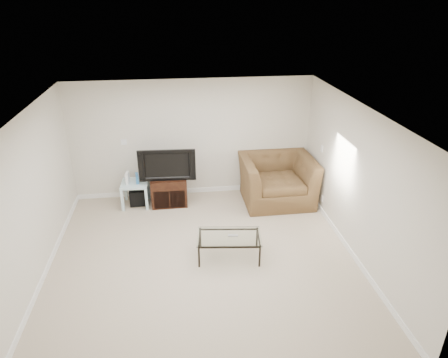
{
  "coord_description": "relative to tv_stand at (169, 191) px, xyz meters",
  "views": [
    {
      "loc": [
        -0.36,
        -5.41,
        4.04
      ],
      "look_at": [
        0.5,
        1.2,
        0.9
      ],
      "focal_mm": 32.0,
      "sensor_mm": 36.0,
      "label": 1
    }
  ],
  "objects": [
    {
      "name": "dvd_player",
      "position": [
        0.0,
        -0.04,
        0.2
      ],
      "size": [
        0.44,
        0.31,
        0.06
      ],
      "primitive_type": "cube",
      "rotation": [
        0.0,
        0.0,
        0.01
      ],
      "color": "black",
      "rests_on": "tv_stand"
    },
    {
      "name": "floor",
      "position": [
        0.54,
        -2.05,
        -0.3
      ],
      "size": [
        5.0,
        5.0,
        0.0
      ],
      "primitive_type": "plane",
      "color": "tan",
      "rests_on": "ground"
    },
    {
      "name": "remote",
      "position": [
        1.04,
        -2.02,
        0.12
      ],
      "size": [
        0.17,
        0.07,
        0.02
      ],
      "primitive_type": "cube",
      "rotation": [
        0.0,
        0.0,
        -0.12
      ],
      "color": "#B2B2B7",
      "rests_on": "coffee_table"
    },
    {
      "name": "side_table",
      "position": [
        -0.69,
        0.04,
        -0.05
      ],
      "size": [
        0.55,
        0.55,
        0.51
      ],
      "primitive_type": null,
      "rotation": [
        0.0,
        0.0,
        -0.03
      ],
      "color": "silver",
      "rests_on": "floor"
    },
    {
      "name": "television",
      "position": [
        0.0,
        -0.03,
        0.63
      ],
      "size": [
        1.06,
        0.26,
        0.65
      ],
      "primitive_type": "imported",
      "rotation": [
        0.0,
        0.0,
        -0.05
      ],
      "color": "black",
      "rests_on": "tv_stand"
    },
    {
      "name": "coffee_table",
      "position": [
        0.97,
        -2.01,
        -0.1
      ],
      "size": [
        1.11,
        0.71,
        0.41
      ],
      "primitive_type": null,
      "rotation": [
        0.0,
        0.0,
        -0.12
      ],
      "color": "black",
      "rests_on": "floor"
    },
    {
      "name": "game_case",
      "position": [
        -0.63,
        0.01,
        0.31
      ],
      "size": [
        0.07,
        0.15,
        0.2
      ],
      "primitive_type": "cube",
      "rotation": [
        0.0,
        0.0,
        0.13
      ],
      "color": "#337FCC",
      "rests_on": "side_table"
    },
    {
      "name": "wall_left",
      "position": [
        -1.96,
        -2.05,
        0.95
      ],
      "size": [
        0.02,
        5.0,
        2.5
      ],
      "primitive_type": "cube",
      "color": "silver",
      "rests_on": "ground"
    },
    {
      "name": "recliner",
      "position": [
        2.25,
        -0.14,
        0.34
      ],
      "size": [
        1.49,
        0.98,
        1.29
      ],
      "primitive_type": "imported",
      "rotation": [
        0.0,
        0.0,
        0.01
      ],
      "color": "#50321D",
      "rests_on": "floor"
    },
    {
      "name": "plate_right_outlet",
      "position": [
        3.03,
        -0.75,
        -0.0
      ],
      "size": [
        0.02,
        0.08,
        0.12
      ],
      "primitive_type": "cube",
      "color": "white",
      "rests_on": "wall_right"
    },
    {
      "name": "game_console",
      "position": [
        -0.82,
        0.02,
        0.33
      ],
      "size": [
        0.07,
        0.18,
        0.23
      ],
      "primitive_type": "cube",
      "rotation": [
        0.0,
        0.0,
        -0.12
      ],
      "color": "white",
      "rests_on": "side_table"
    },
    {
      "name": "subwoofer",
      "position": [
        -0.66,
        0.06,
        -0.12
      ],
      "size": [
        0.34,
        0.34,
        0.32
      ],
      "primitive_type": "cube",
      "rotation": [
        0.0,
        0.0,
        0.06
      ],
      "color": "black",
      "rests_on": "floor"
    },
    {
      "name": "plate_right_switch",
      "position": [
        3.03,
        -0.45,
        0.95
      ],
      "size": [
        0.02,
        0.09,
        0.13
      ],
      "primitive_type": "cube",
      "color": "white",
      "rests_on": "wall_right"
    },
    {
      "name": "wall_back",
      "position": [
        0.54,
        0.45,
        0.95
      ],
      "size": [
        5.0,
        0.02,
        2.5
      ],
      "primitive_type": "cube",
      "color": "silver",
      "rests_on": "ground"
    },
    {
      "name": "plate_back",
      "position": [
        -0.86,
        0.44,
        0.95
      ],
      "size": [
        0.12,
        0.02,
        0.12
      ],
      "primitive_type": "cube",
      "color": "white",
      "rests_on": "wall_back"
    },
    {
      "name": "ceiling",
      "position": [
        0.54,
        -2.05,
        2.2
      ],
      "size": [
        5.0,
        5.0,
        0.0
      ],
      "primitive_type": "plane",
      "color": "white",
      "rests_on": "ground"
    },
    {
      "name": "wall_right",
      "position": [
        3.04,
        -2.05,
        0.95
      ],
      "size": [
        0.02,
        5.0,
        2.5
      ],
      "primitive_type": "cube",
      "color": "silver",
      "rests_on": "ground"
    },
    {
      "name": "tv_stand",
      "position": [
        0.0,
        0.0,
        0.0
      ],
      "size": [
        0.73,
        0.51,
        0.6
      ],
      "primitive_type": null,
      "rotation": [
        0.0,
        0.0,
        0.01
      ],
      "color": "black",
      "rests_on": "floor"
    }
  ]
}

